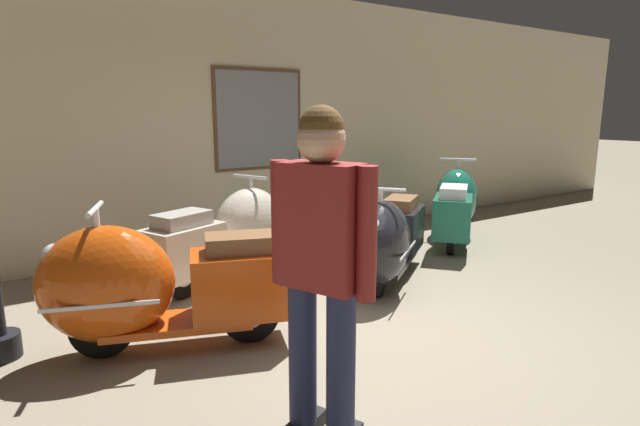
{
  "coord_description": "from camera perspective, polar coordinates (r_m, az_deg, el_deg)",
  "views": [
    {
      "loc": [
        -2.68,
        -2.83,
        1.75
      ],
      "look_at": [
        0.26,
        1.53,
        0.7
      ],
      "focal_mm": 28.47,
      "sensor_mm": 36.0,
      "label": 1
    }
  ],
  "objects": [
    {
      "name": "scooter_3",
      "position": [
        7.17,
        14.93,
        0.95
      ],
      "size": [
        1.73,
        1.54,
        1.11
      ],
      "rotation": [
        0.0,
        0.0,
        0.68
      ],
      "color": "black",
      "rests_on": "ground"
    },
    {
      "name": "visitor_0",
      "position": [
        2.55,
        0.16,
        -5.05
      ],
      "size": [
        0.4,
        0.56,
        1.79
      ],
      "rotation": [
        0.0,
        0.0,
        0.41
      ],
      "color": "black",
      "rests_on": "ground"
    },
    {
      "name": "showroom_back_wall",
      "position": [
        6.63,
        -11.94,
        10.19
      ],
      "size": [
        18.0,
        0.63,
        3.29
      ],
      "color": "beige",
      "rests_on": "ground"
    },
    {
      "name": "scooter_1",
      "position": [
        5.41,
        -9.91,
        -2.3
      ],
      "size": [
        1.82,
        1.12,
        1.08
      ],
      "rotation": [
        0.0,
        0.0,
        0.38
      ],
      "color": "black",
      "rests_on": "ground"
    },
    {
      "name": "scooter_0",
      "position": [
        3.92,
        -18.53,
        -7.78
      ],
      "size": [
        1.89,
        1.11,
        1.11
      ],
      "rotation": [
        0.0,
        0.0,
        2.79
      ],
      "color": "black",
      "rests_on": "ground"
    },
    {
      "name": "ground_plane",
      "position": [
        4.27,
        8.89,
        -13.02
      ],
      "size": [
        60.0,
        60.0,
        0.0
      ],
      "primitive_type": "plane",
      "color": "gray"
    },
    {
      "name": "scooter_2",
      "position": [
        5.18,
        7.54,
        -2.95
      ],
      "size": [
        1.7,
        1.4,
        1.06
      ],
      "rotation": [
        0.0,
        0.0,
        -2.52
      ],
      "color": "black",
      "rests_on": "ground"
    }
  ]
}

